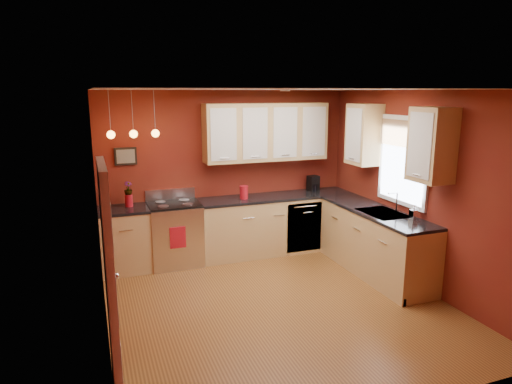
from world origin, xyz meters
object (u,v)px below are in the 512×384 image
object	(u,v)px
red_canister	(244,192)
coffee_maker	(313,184)
sink	(383,215)
gas_range	(175,233)
soap_pump	(414,212)

from	to	relation	value
red_canister	coffee_maker	bearing A→B (deg)	7.19
sink	red_canister	xyz separation A→B (m)	(-1.54, 1.46, 0.13)
gas_range	sink	distance (m)	3.05
sink	soap_pump	world-z (taller)	sink
coffee_maker	soap_pump	bearing A→B (deg)	-88.40
sink	red_canister	size ratio (longest dim) A/B	3.41
sink	coffee_maker	size ratio (longest dim) A/B	2.77
gas_range	red_canister	bearing A→B (deg)	-2.11
red_canister	soap_pump	bearing A→B (deg)	-47.77
gas_range	sink	size ratio (longest dim) A/B	1.59
coffee_maker	soap_pump	world-z (taller)	coffee_maker
sink	red_canister	distance (m)	2.12
gas_range	soap_pump	xyz separation A→B (m)	(2.79, -1.92, 0.56)
sink	gas_range	bearing A→B (deg)	150.22
gas_range	soap_pump	size ratio (longest dim) A/B	5.57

